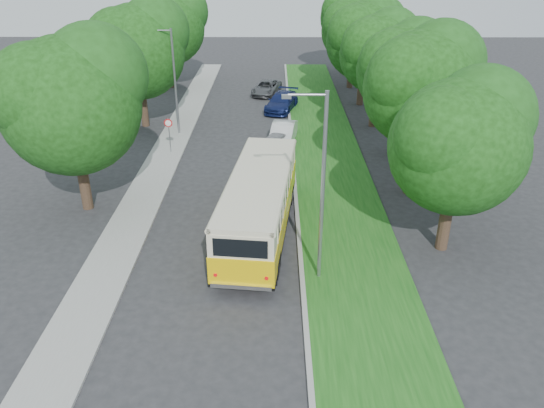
{
  "coord_description": "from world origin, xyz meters",
  "views": [
    {
      "loc": [
        2.44,
        -21.13,
        12.77
      ],
      "look_at": [
        2.31,
        1.5,
        1.5
      ],
      "focal_mm": 35.0,
      "sensor_mm": 36.0,
      "label": 1
    }
  ],
  "objects_px": {
    "vintage_bus": "(259,205)",
    "car_blue": "(282,102)",
    "car_grey": "(266,88)",
    "car_white": "(283,134)",
    "lamppost_far": "(173,78)",
    "lamppost_near": "(321,184)",
    "car_silver": "(274,144)"
  },
  "relations": [
    {
      "from": "car_white",
      "to": "car_blue",
      "type": "relative_size",
      "value": 0.9
    },
    {
      "from": "vintage_bus",
      "to": "car_blue",
      "type": "xyz_separation_m",
      "value": [
        1.29,
        21.07,
        -0.86
      ]
    },
    {
      "from": "car_blue",
      "to": "car_silver",
      "type": "bearing_deg",
      "value": -78.47
    },
    {
      "from": "lamppost_far",
      "to": "car_grey",
      "type": "height_order",
      "value": "lamppost_far"
    },
    {
      "from": "lamppost_near",
      "to": "car_silver",
      "type": "xyz_separation_m",
      "value": [
        -1.83,
        14.71,
        -3.74
      ]
    },
    {
      "from": "car_blue",
      "to": "car_white",
      "type": "bearing_deg",
      "value": -74.93
    },
    {
      "from": "lamppost_near",
      "to": "car_silver",
      "type": "height_order",
      "value": "lamppost_near"
    },
    {
      "from": "vintage_bus",
      "to": "car_white",
      "type": "bearing_deg",
      "value": 90.52
    },
    {
      "from": "car_grey",
      "to": "lamppost_near",
      "type": "bearing_deg",
      "value": -71.15
    },
    {
      "from": "car_white",
      "to": "car_blue",
      "type": "height_order",
      "value": "car_white"
    },
    {
      "from": "vintage_bus",
      "to": "car_white",
      "type": "relative_size",
      "value": 2.39
    },
    {
      "from": "lamppost_near",
      "to": "vintage_bus",
      "type": "bearing_deg",
      "value": 124.12
    },
    {
      "from": "car_blue",
      "to": "vintage_bus",
      "type": "bearing_deg",
      "value": -78.43
    },
    {
      "from": "lamppost_far",
      "to": "car_silver",
      "type": "relative_size",
      "value": 2.04
    },
    {
      "from": "lamppost_near",
      "to": "car_white",
      "type": "height_order",
      "value": "lamppost_near"
    },
    {
      "from": "vintage_bus",
      "to": "car_blue",
      "type": "height_order",
      "value": "vintage_bus"
    },
    {
      "from": "lamppost_far",
      "to": "car_silver",
      "type": "bearing_deg",
      "value": -28.19
    },
    {
      "from": "vintage_bus",
      "to": "lamppost_far",
      "type": "bearing_deg",
      "value": 119.65
    },
    {
      "from": "lamppost_far",
      "to": "vintage_bus",
      "type": "relative_size",
      "value": 0.7
    },
    {
      "from": "car_silver",
      "to": "car_white",
      "type": "xyz_separation_m",
      "value": [
        0.62,
        1.81,
        0.11
      ]
    },
    {
      "from": "lamppost_far",
      "to": "car_grey",
      "type": "relative_size",
      "value": 1.7
    },
    {
      "from": "lamppost_far",
      "to": "car_silver",
      "type": "distance_m",
      "value": 8.76
    },
    {
      "from": "car_white",
      "to": "lamppost_near",
      "type": "bearing_deg",
      "value": -77.18
    },
    {
      "from": "vintage_bus",
      "to": "car_grey",
      "type": "xyz_separation_m",
      "value": [
        -0.07,
        26.21,
        -0.97
      ]
    },
    {
      "from": "lamppost_near",
      "to": "car_blue",
      "type": "xyz_separation_m",
      "value": [
        -1.21,
        24.75,
        -3.65
      ]
    },
    {
      "from": "lamppost_near",
      "to": "car_silver",
      "type": "distance_m",
      "value": 15.29
    },
    {
      "from": "lamppost_far",
      "to": "car_white",
      "type": "height_order",
      "value": "lamppost_far"
    },
    {
      "from": "car_silver",
      "to": "car_grey",
      "type": "bearing_deg",
      "value": 114.67
    },
    {
      "from": "vintage_bus",
      "to": "car_grey",
      "type": "height_order",
      "value": "vintage_bus"
    },
    {
      "from": "lamppost_far",
      "to": "car_white",
      "type": "distance_m",
      "value": 8.64
    },
    {
      "from": "car_white",
      "to": "lamppost_far",
      "type": "bearing_deg",
      "value": 174.19
    },
    {
      "from": "car_white",
      "to": "car_silver",
      "type": "bearing_deg",
      "value": -100.32
    }
  ]
}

